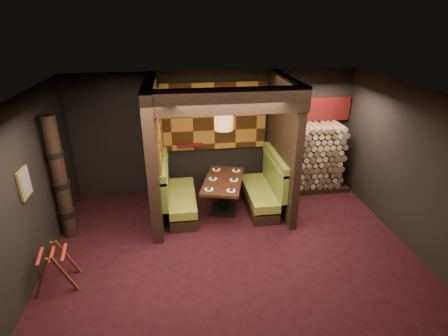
% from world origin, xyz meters
% --- Properties ---
extents(floor, '(6.50, 5.50, 0.02)m').
position_xyz_m(floor, '(0.00, 0.00, -0.01)').
color(floor, black).
rests_on(floor, ground).
extents(ceiling, '(6.50, 5.50, 0.02)m').
position_xyz_m(ceiling, '(0.00, 0.00, 2.86)').
color(ceiling, black).
rests_on(ceiling, ground).
extents(wall_back, '(6.50, 0.02, 2.85)m').
position_xyz_m(wall_back, '(0.00, 2.76, 1.43)').
color(wall_back, black).
rests_on(wall_back, ground).
extents(wall_front, '(6.50, 0.02, 2.85)m').
position_xyz_m(wall_front, '(0.00, -2.76, 1.43)').
color(wall_front, black).
rests_on(wall_front, ground).
extents(wall_left, '(0.02, 5.50, 2.85)m').
position_xyz_m(wall_left, '(-3.26, 0.00, 1.43)').
color(wall_left, black).
rests_on(wall_left, ground).
extents(wall_right, '(0.02, 5.50, 2.85)m').
position_xyz_m(wall_right, '(3.26, 0.00, 1.43)').
color(wall_right, black).
rests_on(wall_right, ground).
extents(partition_left, '(0.20, 2.20, 2.85)m').
position_xyz_m(partition_left, '(-1.35, 1.65, 1.43)').
color(partition_left, black).
rests_on(partition_left, floor).
extents(partition_right, '(0.15, 2.10, 2.85)m').
position_xyz_m(partition_right, '(1.30, 1.70, 1.43)').
color(partition_right, black).
rests_on(partition_right, floor).
extents(header_beam, '(2.85, 0.18, 0.44)m').
position_xyz_m(header_beam, '(-0.02, 0.70, 2.63)').
color(header_beam, black).
rests_on(header_beam, partition_left).
extents(tapa_back_panel, '(2.40, 0.06, 1.55)m').
position_xyz_m(tapa_back_panel, '(-0.02, 2.71, 1.82)').
color(tapa_back_panel, '#A96B22').
rests_on(tapa_back_panel, wall_back).
extents(tapa_side_panel, '(0.04, 1.85, 1.45)m').
position_xyz_m(tapa_side_panel, '(-1.23, 1.82, 1.85)').
color(tapa_side_panel, '#A96B22').
rests_on(tapa_side_panel, partition_left).
extents(lacquer_shelf, '(0.60, 0.12, 0.07)m').
position_xyz_m(lacquer_shelf, '(-0.60, 2.65, 1.18)').
color(lacquer_shelf, '#530F16').
rests_on(lacquer_shelf, wall_back).
extents(booth_bench_left, '(0.68, 1.60, 1.14)m').
position_xyz_m(booth_bench_left, '(-0.96, 1.65, 0.40)').
color(booth_bench_left, black).
rests_on(booth_bench_left, floor).
extents(booth_bench_right, '(0.68, 1.60, 1.14)m').
position_xyz_m(booth_bench_right, '(0.93, 1.65, 0.40)').
color(booth_bench_right, black).
rests_on(booth_bench_right, floor).
extents(dining_table, '(1.13, 1.58, 0.75)m').
position_xyz_m(dining_table, '(0.03, 1.59, 0.52)').
color(dining_table, black).
rests_on(dining_table, floor).
extents(place_settings, '(0.87, 1.24, 0.03)m').
position_xyz_m(place_settings, '(0.03, 1.59, 0.76)').
color(place_settings, white).
rests_on(place_settings, dining_table).
extents(pendant_lamp, '(0.37, 0.37, 0.98)m').
position_xyz_m(pendant_lamp, '(0.03, 1.54, 2.10)').
color(pendant_lamp, '#A37D43').
rests_on(pendant_lamp, ceiling).
extents(framed_picture, '(0.05, 0.36, 0.46)m').
position_xyz_m(framed_picture, '(-3.22, 0.10, 1.62)').
color(framed_picture, olive).
rests_on(framed_picture, wall_left).
extents(luggage_rack, '(0.73, 0.56, 0.73)m').
position_xyz_m(luggage_rack, '(-2.89, -0.32, 0.36)').
color(luggage_rack, '#4A2114').
rests_on(luggage_rack, floor).
extents(totem_column, '(0.31, 0.31, 2.40)m').
position_xyz_m(totem_column, '(-3.05, 1.10, 1.19)').
color(totem_column, black).
rests_on(totem_column, floor).
extents(firewood_stack, '(1.73, 0.70, 1.64)m').
position_xyz_m(firewood_stack, '(2.29, 2.35, 0.82)').
color(firewood_stack, black).
rests_on(firewood_stack, floor).
extents(mosaic_header, '(1.83, 0.10, 0.56)m').
position_xyz_m(mosaic_header, '(2.29, 2.68, 1.92)').
color(mosaic_header, maroon).
rests_on(mosaic_header, wall_back).
extents(bay_front_post, '(0.08, 0.08, 2.85)m').
position_xyz_m(bay_front_post, '(1.39, 1.96, 1.43)').
color(bay_front_post, black).
rests_on(bay_front_post, floor).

